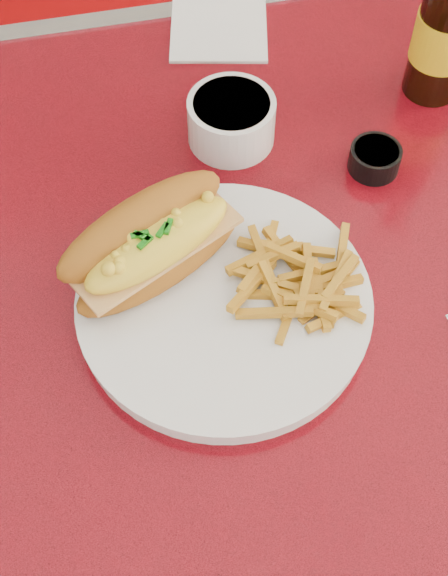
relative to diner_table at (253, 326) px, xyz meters
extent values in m
plane|color=beige|center=(0.00, 0.00, -0.61)|extent=(8.00, 8.00, 0.00)
cube|color=red|center=(0.00, 0.00, 0.14)|extent=(1.20, 0.80, 0.04)
cube|color=silver|center=(0.00, 0.40, 0.14)|extent=(1.22, 0.03, 0.04)
cylinder|color=silver|center=(0.00, 0.00, -0.24)|extent=(0.09, 0.09, 0.72)
cylinder|color=silver|center=(0.00, 0.00, -0.59)|extent=(0.52, 0.52, 0.03)
cube|color=#9A0A0C|center=(0.00, 0.78, -0.38)|extent=(1.20, 0.50, 0.45)
cylinder|color=silver|center=(-0.05, -0.07, 0.17)|extent=(0.33, 0.33, 0.02)
cylinder|color=silver|center=(-0.05, -0.07, 0.18)|extent=(0.33, 0.33, 0.00)
ellipsoid|color=#A5621A|center=(-0.11, -0.02, 0.20)|extent=(0.20, 0.14, 0.04)
cube|color=#E0AB64|center=(-0.11, -0.02, 0.22)|extent=(0.18, 0.12, 0.01)
ellipsoid|color=yellow|center=(-0.11, -0.02, 0.23)|extent=(0.17, 0.12, 0.04)
ellipsoid|color=#A5621A|center=(-0.12, 0.00, 0.23)|extent=(0.20, 0.15, 0.07)
cube|color=silver|center=(-0.01, -0.10, 0.18)|extent=(0.03, 0.11, 0.00)
cube|color=silver|center=(-0.02, -0.04, 0.18)|extent=(0.02, 0.03, 0.00)
cylinder|color=silver|center=(0.01, 0.16, 0.19)|extent=(0.13, 0.13, 0.06)
cylinder|color=black|center=(0.01, 0.16, 0.21)|extent=(0.11, 0.11, 0.01)
cylinder|color=black|center=(0.15, 0.08, 0.18)|extent=(0.08, 0.08, 0.03)
cylinder|color=#DA794F|center=(0.15, 0.08, 0.19)|extent=(0.07, 0.07, 0.01)
cylinder|color=black|center=(0.26, 0.19, 0.25)|extent=(0.07, 0.07, 0.17)
cylinder|color=gold|center=(0.26, 0.19, 0.24)|extent=(0.07, 0.07, 0.06)
cube|color=white|center=(0.03, 0.35, 0.16)|extent=(0.15, 0.15, 0.00)
camera|label=1|loc=(-0.14, -0.48, 0.84)|focal=50.00mm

